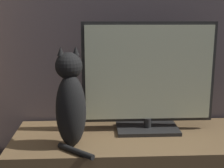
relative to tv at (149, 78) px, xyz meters
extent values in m
cube|color=black|center=(0.00, 0.00, -0.30)|extent=(0.35, 0.21, 0.02)
cylinder|color=black|center=(0.00, 0.00, -0.26)|extent=(0.04, 0.04, 0.05)
cube|color=black|center=(0.00, 0.00, 0.03)|extent=(0.74, 0.02, 0.56)
cube|color=beige|center=(0.00, -0.01, 0.03)|extent=(0.71, 0.01, 0.53)
ellipsoid|color=black|center=(-0.42, -0.20, -0.12)|extent=(0.18, 0.17, 0.37)
ellipsoid|color=silver|center=(-0.43, -0.15, -0.14)|extent=(0.09, 0.06, 0.21)
sphere|color=black|center=(-0.43, -0.18, 0.10)|extent=(0.16, 0.16, 0.13)
cone|color=black|center=(-0.46, -0.19, 0.18)|extent=(0.04, 0.04, 0.04)
cone|color=black|center=(-0.39, -0.17, 0.18)|extent=(0.04, 0.04, 0.04)
cylinder|color=black|center=(-0.40, -0.30, -0.29)|extent=(0.19, 0.17, 0.03)
camera|label=1|loc=(-0.29, -1.70, 0.36)|focal=50.00mm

